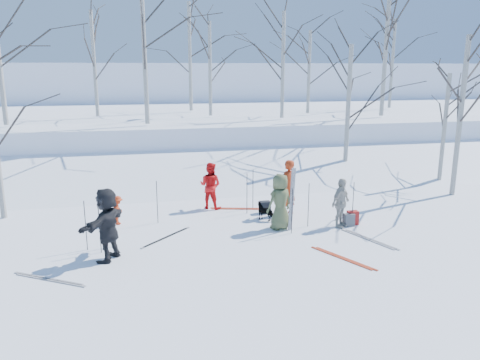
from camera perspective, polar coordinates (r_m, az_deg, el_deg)
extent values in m
plane|color=white|center=(13.34, 1.36, -6.92)|extent=(120.00, 120.00, 0.00)
cube|color=white|center=(19.89, -3.33, 0.40)|extent=(70.00, 9.49, 4.12)
cube|color=white|center=(29.52, -6.37, 6.32)|extent=(70.00, 18.00, 2.20)
cube|color=white|center=(50.31, -8.91, 10.33)|extent=(90.00, 30.00, 6.00)
imported|color=#495432|center=(13.77, 4.90, -2.65)|extent=(0.95, 0.78, 1.67)
imported|color=#AE2E10|center=(15.14, 5.83, -0.91)|extent=(0.79, 0.70, 1.80)
imported|color=red|center=(15.79, -3.64, -0.68)|extent=(0.97, 0.92, 1.58)
imported|color=#AE2E10|center=(14.69, -14.65, -3.59)|extent=(0.46, 0.64, 0.89)
imported|color=beige|center=(14.21, 12.18, -2.76)|extent=(0.92, 0.81, 1.50)
imported|color=black|center=(11.97, -15.89, -5.22)|extent=(1.30, 1.75, 1.84)
imported|color=black|center=(14.71, 3.15, -3.83)|extent=(0.67, 0.67, 0.55)
cube|color=silver|center=(13.57, 6.22, -2.41)|extent=(0.10, 0.17, 1.90)
cube|color=silver|center=(13.63, 6.43, -2.35)|extent=(0.09, 0.23, 1.89)
cylinder|color=black|center=(12.54, -16.74, -5.62)|extent=(0.02, 0.02, 1.34)
cylinder|color=black|center=(12.85, -15.03, -5.04)|extent=(0.02, 0.02, 1.34)
cylinder|color=black|center=(13.46, 6.36, -3.79)|extent=(0.02, 0.02, 1.34)
cylinder|color=black|center=(12.83, -18.31, -5.30)|extent=(0.02, 0.02, 1.34)
cylinder|color=black|center=(14.49, 13.61, -2.84)|extent=(0.02, 0.02, 1.34)
cylinder|color=black|center=(15.22, 0.85, -1.67)|extent=(0.02, 0.02, 1.34)
cylinder|color=black|center=(14.11, 8.34, -3.04)|extent=(0.02, 0.02, 1.34)
cylinder|color=black|center=(14.59, 12.52, -2.67)|extent=(0.02, 0.02, 1.34)
cylinder|color=black|center=(15.78, 1.59, -1.12)|extent=(0.02, 0.02, 1.34)
cylinder|color=black|center=(14.49, -10.07, -2.66)|extent=(0.02, 0.02, 1.34)
cube|color=maroon|center=(14.69, 13.57, -4.49)|extent=(0.32, 0.22, 0.42)
cube|color=#515358|center=(14.53, 13.16, -4.76)|extent=(0.30, 0.20, 0.38)
cube|color=black|center=(15.39, 3.07, -3.34)|extent=(0.34, 0.24, 0.40)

